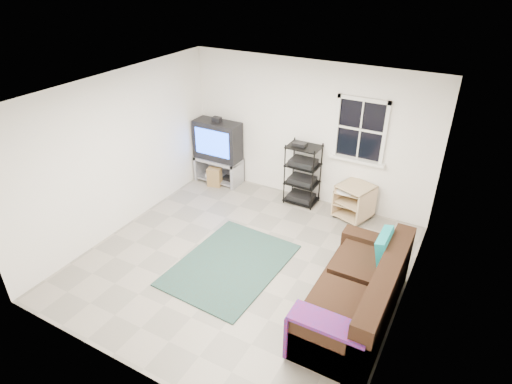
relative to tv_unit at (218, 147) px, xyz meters
The scene contains 8 objects.
room 2.83m from the tv_unit, ahead, with size 4.60×4.62×4.60m.
tv_unit is the anchor object (origin of this frame).
av_rack 1.84m from the tv_unit, ahead, with size 0.59×0.43×1.18m.
side_table_left 2.90m from the tv_unit, ahead, with size 0.68×0.68×0.64m.
side_table_right 2.78m from the tv_unit, ahead, with size 0.47×0.50×0.54m.
sofa 4.33m from the tv_unit, 32.75° to the right, with size 0.95×2.14×0.98m.
shag_rug 2.88m from the tv_unit, 53.42° to the right, with size 1.42×1.95×0.02m, color #322316.
paper_bag 0.61m from the tv_unit, 82.32° to the right, with size 0.27×0.17×0.38m, color olive.
Camera 1 is at (2.69, -4.47, 4.12)m, focal length 30.00 mm.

